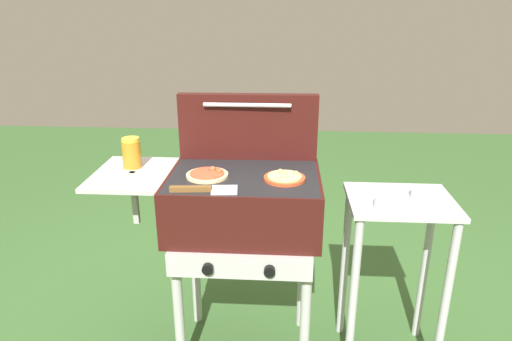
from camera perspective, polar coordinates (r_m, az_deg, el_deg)
name	(u,v)px	position (r m, az deg, el deg)	size (l,w,h in m)	color
grill	(241,206)	(1.99, -1.86, -4.44)	(0.96, 0.53, 0.90)	#38110F
grill_lid_open	(248,127)	(2.09, -0.99, 5.45)	(0.63, 0.09, 0.30)	#38110F
pizza_cheese	(284,177)	(1.88, 3.53, -0.85)	(0.17, 0.17, 0.03)	#C64723
pizza_pepperoni	(208,174)	(1.92, -6.01, -0.48)	(0.17, 0.17, 0.03)	beige
sauce_jar	(132,153)	(2.07, -15.15, 2.13)	(0.08, 0.08, 0.13)	#B77A1E
spatula	(204,189)	(1.78, -6.40, -2.33)	(0.26, 0.10, 0.02)	#B7BABF
prep_table	(395,249)	(2.13, 16.87, -9.25)	(0.44, 0.36, 0.81)	#B2B2B7
topping_bowl_near	(423,194)	(2.05, 20.03, -2.74)	(0.10, 0.10, 0.04)	silver
topping_bowl_far	(389,203)	(1.92, 16.10, -3.87)	(0.11, 0.11, 0.04)	silver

